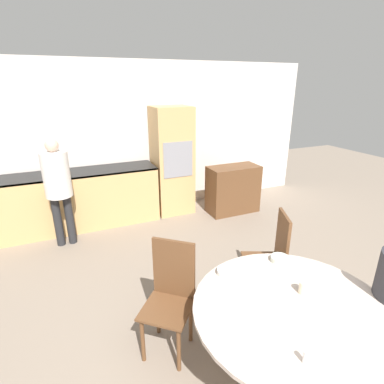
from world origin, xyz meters
TOP-DOWN VIEW (x-y plane):
  - wall_back at (0.00, 4.95)m, footprint 6.72×0.05m
  - kitchen_counter at (-1.19, 4.60)m, footprint 2.64×0.60m
  - oven_unit at (0.50, 4.61)m, footprint 0.64×0.59m
  - sideboard at (1.47, 4.13)m, footprint 0.91×0.45m
  - dining_table at (0.12, 1.07)m, footprint 1.45×1.45m
  - chair_far_left at (-0.56, 1.79)m, footprint 0.56×0.56m
  - chair_far_right at (0.62, 1.93)m, footprint 0.53×0.53m
  - person_standing at (-1.37, 4.09)m, footprint 0.35×0.35m
  - cup at (0.29, 1.17)m, footprint 0.07×0.07m
  - bowl_near at (0.41, 1.59)m, footprint 0.16×0.16m
  - bowl_centre at (-0.12, 1.61)m, footprint 0.18×0.18m
  - salt_shaker at (-0.14, 0.69)m, footprint 0.03×0.03m

SIDE VIEW (x-z plane):
  - sideboard at x=1.47m, z-range 0.00..0.85m
  - kitchen_counter at x=-1.19m, z-range 0.01..0.94m
  - dining_table at x=0.12m, z-range 0.17..0.90m
  - chair_far_left at x=-0.56m, z-range 0.05..1.06m
  - chair_far_right at x=0.62m, z-range 0.05..1.06m
  - bowl_near at x=0.41m, z-range 0.72..0.77m
  - bowl_centre at x=-0.12m, z-range 0.72..0.77m
  - salt_shaker at x=-0.14m, z-range 0.72..0.81m
  - cup at x=0.29m, z-range 0.72..0.82m
  - oven_unit at x=0.50m, z-range 0.00..1.87m
  - person_standing at x=-1.37m, z-range 0.18..1.73m
  - wall_back at x=0.00m, z-range 0.00..2.60m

